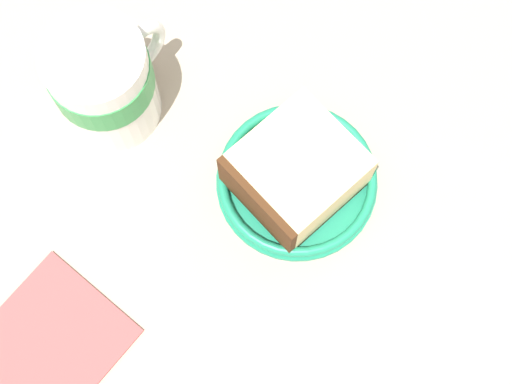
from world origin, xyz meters
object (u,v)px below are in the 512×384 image
at_px(small_plate, 297,180).
at_px(tea_mug, 104,80).
at_px(folded_napkin, 52,338).
at_px(cake_slice, 296,172).

height_order(small_plate, tea_mug, tea_mug).
xyz_separation_m(small_plate, folded_napkin, (-0.22, 0.03, -0.00)).
xyz_separation_m(cake_slice, tea_mug, (-0.07, 0.15, 0.02)).
height_order(cake_slice, tea_mug, tea_mug).
bearing_deg(small_plate, folded_napkin, 172.97).
distance_m(small_plate, folded_napkin, 0.23).
bearing_deg(folded_napkin, cake_slice, -7.13).
bearing_deg(tea_mug, folded_napkin, -141.93).
bearing_deg(folded_napkin, tea_mug, 38.07).
relative_size(small_plate, tea_mug, 1.23).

